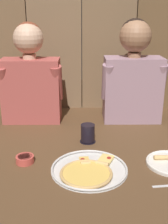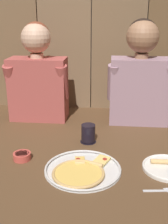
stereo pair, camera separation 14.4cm
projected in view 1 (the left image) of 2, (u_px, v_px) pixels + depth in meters
ground_plane at (82, 152)px, 1.41m from camera, size 3.20×3.20×0.00m
pizza_tray at (88, 170)px, 1.24m from camera, size 0.34×0.34×0.03m
drinking_glass at (88, 133)px, 1.51m from camera, size 0.09×0.09×0.10m
dipping_bowl at (25, 159)px, 1.31m from camera, size 0.08×0.08×0.03m
diner_left at (31, 76)px, 1.74m from camera, size 0.39×0.21×0.61m
diner_right at (133, 73)px, 1.74m from camera, size 0.39×0.20×0.63m
wooden_backdrop_wall at (82, 5)px, 1.85m from camera, size 2.19×0.03×1.42m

